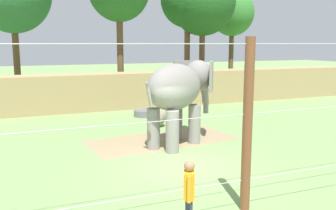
% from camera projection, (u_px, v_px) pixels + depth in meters
% --- Properties ---
extents(ground_plane, '(120.00, 120.00, 0.00)m').
position_uv_depth(ground_plane, '(182.00, 166.00, 12.07)').
color(ground_plane, '#759956').
extents(dirt_patch, '(6.34, 3.50, 0.01)m').
position_uv_depth(dirt_patch, '(162.00, 140.00, 15.30)').
color(dirt_patch, '#937F5B').
rests_on(dirt_patch, ground).
extents(embankment_wall, '(36.00, 1.80, 2.17)m').
position_uv_depth(embankment_wall, '(105.00, 91.00, 22.39)').
color(embankment_wall, tan).
rests_on(embankment_wall, ground).
extents(elephant, '(3.95, 3.27, 3.28)m').
position_uv_depth(elephant, '(179.00, 90.00, 14.39)').
color(elephant, gray).
rests_on(elephant, ground).
extents(enrichment_ball, '(0.89, 0.89, 0.89)m').
position_uv_depth(enrichment_ball, '(156.00, 117.00, 17.73)').
color(enrichment_ball, gray).
rests_on(enrichment_ball, ground).
extents(cable_fence, '(12.15, 0.23, 4.12)m').
position_uv_depth(cable_fence, '(245.00, 126.00, 8.57)').
color(cable_fence, brown).
rests_on(cable_fence, ground).
extents(zookeeper, '(0.36, 0.58, 1.67)m').
position_uv_depth(zookeeper, '(189.00, 196.00, 7.45)').
color(zookeeper, '#33384C').
rests_on(zookeeper, ground).
extents(water_tub, '(1.10, 1.10, 0.35)m').
position_uv_depth(water_tub, '(144.00, 113.00, 20.26)').
color(water_tub, slate).
rests_on(water_tub, ground).
extents(tree_far_left, '(3.92, 3.92, 8.73)m').
position_uv_depth(tree_far_left, '(232.00, 14.00, 33.15)').
color(tree_far_left, brown).
rests_on(tree_far_left, ground).
extents(tree_left_of_centre, '(4.12, 4.12, 9.45)m').
position_uv_depth(tree_left_of_centre, '(188.00, 0.00, 28.01)').
color(tree_left_of_centre, brown).
rests_on(tree_left_of_centre, ground).
extents(tree_right_of_centre, '(5.02, 5.02, 9.79)m').
position_uv_depth(tree_right_of_centre, '(203.00, 1.00, 28.04)').
color(tree_right_of_centre, brown).
rests_on(tree_right_of_centre, ground).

